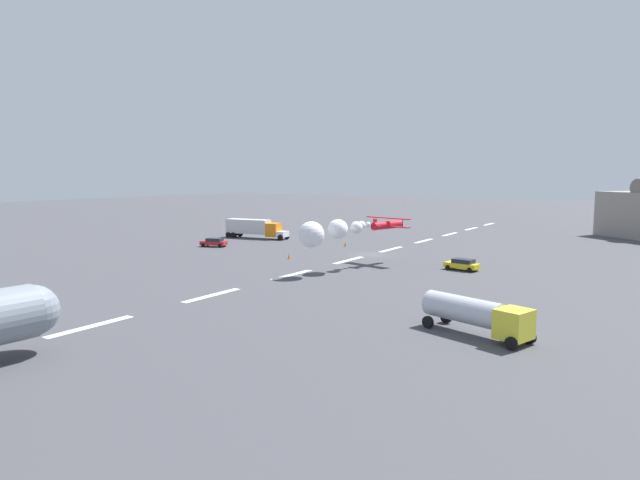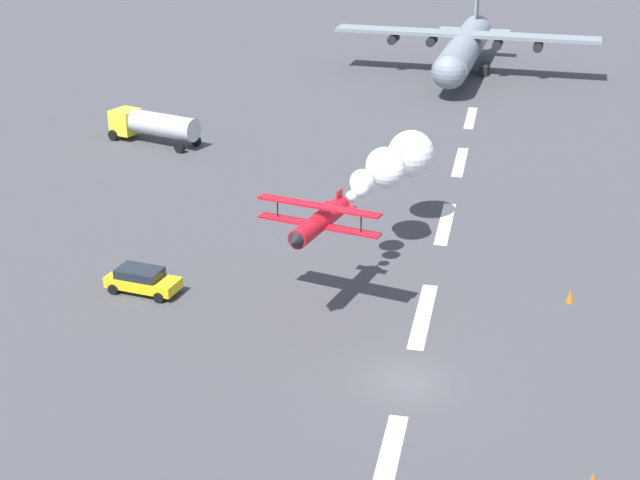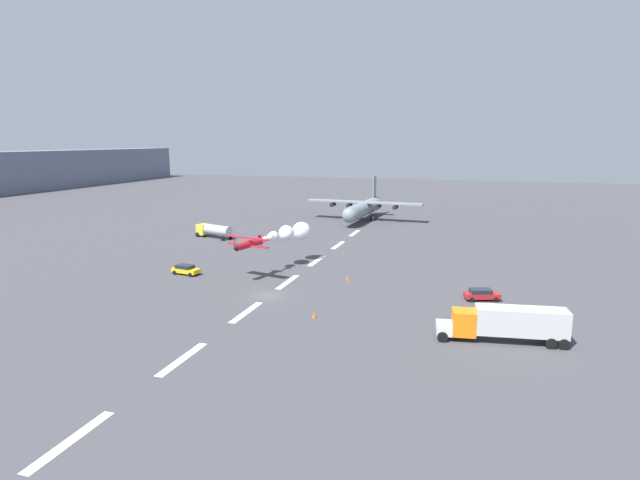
{
  "view_description": "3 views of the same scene",
  "coord_description": "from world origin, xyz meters",
  "views": [
    {
      "loc": [
        77.61,
        40.46,
        12.53
      ],
      "look_at": [
        16.82,
        1.21,
        4.03
      ],
      "focal_mm": 31.32,
      "sensor_mm": 36.0,
      "label": 1
    },
    {
      "loc": [
        -38.95,
        -4.01,
        24.44
      ],
      "look_at": [
        6.77,
        5.98,
        4.32
      ],
      "focal_mm": 50.77,
      "sensor_mm": 36.0,
      "label": 2
    },
    {
      "loc": [
        -61.67,
        -26.38,
        20.7
      ],
      "look_at": [
        23.42,
        0.0,
        3.35
      ],
      "focal_mm": 28.75,
      "sensor_mm": 36.0,
      "label": 3
    }
  ],
  "objects": [
    {
      "name": "fuel_tanker_truck",
      "position": [
        35.3,
        27.7,
        1.74
      ],
      "size": [
        5.16,
        9.24,
        2.9
      ],
      "color": "yellow",
      "rests_on": "ground"
    },
    {
      "name": "traffic_cone_far",
      "position": [
        10.7,
        -8.27,
        0.38
      ],
      "size": [
        0.44,
        0.44,
        0.75
      ],
      "primitive_type": "cone",
      "color": "orange",
      "rests_on": "ground"
    },
    {
      "name": "stunt_biplane_red",
      "position": [
        16.98,
        3.58,
        5.42
      ],
      "size": [
        19.46,
        8.69,
        3.24
      ],
      "color": "red"
    },
    {
      "name": "traffic_cone_near",
      "position": [
        -6.6,
        -8.58,
        0.38
      ],
      "size": [
        0.44,
        0.44,
        0.75
      ],
      "primitive_type": "cone",
      "color": "orange",
      "rests_on": "ground"
    },
    {
      "name": "runway_stripe_5",
      "position": [
        7.15,
        0.0,
        0.01
      ],
      "size": [
        8.0,
        0.9,
        0.01
      ],
      "primitive_type": "cube",
      "color": "white",
      "rests_on": "ground"
    },
    {
      "name": "airport_staff_sedan",
      "position": [
        6.57,
        16.89,
        0.81
      ],
      "size": [
        2.55,
        4.66,
        1.52
      ],
      "color": "yellow",
      "rests_on": "ground"
    },
    {
      "name": "runway_stripe_7",
      "position": [
        35.75,
        0.0,
        0.01
      ],
      "size": [
        8.0,
        0.9,
        0.01
      ],
      "primitive_type": "cube",
      "color": "white",
      "rests_on": "ground"
    },
    {
      "name": "ground_plane",
      "position": [
        0.0,
        0.0,
        0.0
      ],
      "size": [
        440.0,
        440.0,
        0.0
      ],
      "primitive_type": "plane",
      "color": "#424247",
      "rests_on": "ground"
    },
    {
      "name": "runway_stripe_8",
      "position": [
        50.05,
        0.0,
        0.01
      ],
      "size": [
        8.0,
        0.9,
        0.01
      ],
      "primitive_type": "cube",
      "color": "white",
      "rests_on": "ground"
    },
    {
      "name": "cargo_transport_plane",
      "position": [
        68.25,
        2.21,
        3.26
      ],
      "size": [
        27.42,
        31.01,
        10.98
      ],
      "color": "gray",
      "rests_on": "ground"
    },
    {
      "name": "runway_stripe_6",
      "position": [
        21.45,
        0.0,
        0.01
      ],
      "size": [
        8.0,
        0.9,
        0.01
      ],
      "primitive_type": "cube",
      "color": "white",
      "rests_on": "ground"
    },
    {
      "name": "runway_stripe_4",
      "position": [
        -7.15,
        0.0,
        0.01
      ],
      "size": [
        8.0,
        0.9,
        0.01
      ],
      "primitive_type": "cube",
      "color": "white",
      "rests_on": "ground"
    }
  ]
}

